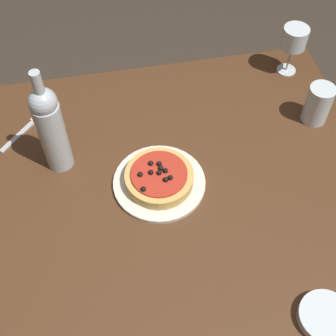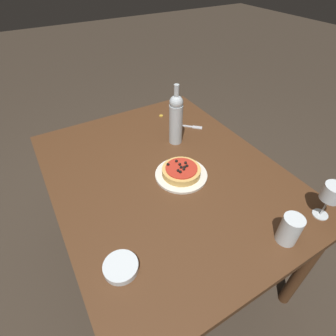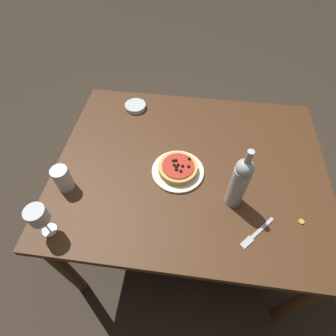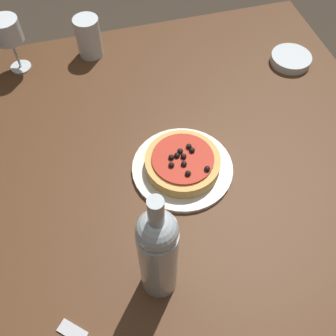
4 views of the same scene
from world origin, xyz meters
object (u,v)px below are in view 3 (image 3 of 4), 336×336
object	(u,v)px
wine_glass	(38,216)
fork	(256,234)
dining_table	(189,175)
bottle_cap	(301,222)
dinner_plate	(178,171)
water_cup	(63,179)
pizza	(178,168)
wine_bottle	(239,182)
side_bowl	(135,106)

from	to	relation	value
wine_glass	fork	distance (m)	0.85
dining_table	bottle_cap	distance (m)	0.55
dinner_plate	dining_table	bearing A→B (deg)	42.41
dining_table	water_cup	distance (m)	0.61
wine_glass	bottle_cap	world-z (taller)	wine_glass
dining_table	fork	size ratio (longest dim) A/B	8.44
fork	dinner_plate	bearing A→B (deg)	-85.04
pizza	fork	distance (m)	0.44
water_cup	pizza	bearing A→B (deg)	16.56
pizza	water_cup	distance (m)	0.52
wine_bottle	pizza	bearing A→B (deg)	153.95
dinner_plate	water_cup	bearing A→B (deg)	-163.44
water_cup	bottle_cap	xyz separation A→B (m)	(1.04, -0.04, -0.06)
dinner_plate	water_cup	distance (m)	0.52
wine_glass	side_bowl	xyz separation A→B (m)	(0.19, 0.80, -0.11)
wine_bottle	water_cup	world-z (taller)	wine_bottle
wine_bottle	fork	world-z (taller)	wine_bottle
bottle_cap	water_cup	bearing A→B (deg)	177.55
side_bowl	bottle_cap	bearing A→B (deg)	-36.72
side_bowl	fork	size ratio (longest dim) A/B	0.78
wine_glass	fork	bearing A→B (deg)	6.21
dinner_plate	side_bowl	bearing A→B (deg)	124.39
wine_glass	bottle_cap	distance (m)	1.06
wine_glass	water_cup	bearing A→B (deg)	92.07
dinner_plate	fork	distance (m)	0.44
wine_bottle	fork	distance (m)	0.23
dining_table	wine_glass	xyz separation A→B (m)	(-0.55, -0.42, 0.21)
pizza	wine_glass	bearing A→B (deg)	-143.31
wine_bottle	side_bowl	size ratio (longest dim) A/B	2.73
dinner_plate	wine_glass	xyz separation A→B (m)	(-0.49, -0.37, 0.12)
dining_table	fork	distance (m)	0.45
pizza	fork	size ratio (longest dim) A/B	1.18
wine_bottle	water_cup	distance (m)	0.76
bottle_cap	dining_table	bearing A→B (deg)	153.12
dining_table	wine_bottle	world-z (taller)	wine_bottle
side_bowl	water_cup	bearing A→B (deg)	-109.18
dining_table	bottle_cap	size ratio (longest dim) A/B	54.76
water_cup	fork	bearing A→B (deg)	-8.47
side_bowl	bottle_cap	size ratio (longest dim) A/B	5.07
pizza	fork	world-z (taller)	pizza
side_bowl	wine_bottle	bearing A→B (deg)	-45.25
pizza	water_cup	xyz separation A→B (m)	(-0.50, -0.15, 0.03)
dining_table	side_bowl	size ratio (longest dim) A/B	10.79
wine_bottle	bottle_cap	bearing A→B (deg)	-13.25
pizza	water_cup	bearing A→B (deg)	-163.44
dinner_plate	pizza	world-z (taller)	pizza
side_bowl	dinner_plate	bearing A→B (deg)	-55.61
wine_glass	dining_table	bearing A→B (deg)	37.34
dinner_plate	pizza	distance (m)	0.02
dining_table	pizza	xyz separation A→B (m)	(-0.06, -0.05, 0.12)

